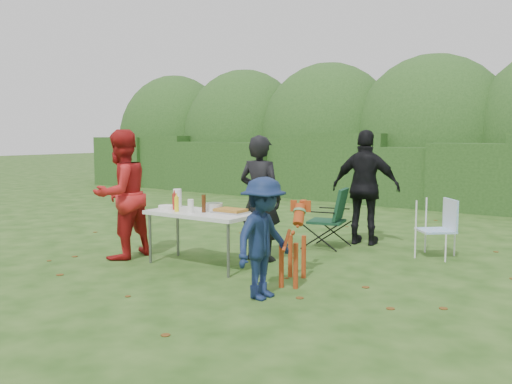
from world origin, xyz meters
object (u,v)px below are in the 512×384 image
Objects in this scene: folding_table at (201,216)px; dog at (293,245)px; child at (263,238)px; lawn_chair at (436,228)px; person_black_puffy at (366,187)px; camping_chair at (327,218)px; ketchup_bottle at (174,202)px; paper_towel_roll at (177,198)px; beer_bottle at (204,203)px; mustard_bottle at (177,204)px; person_red_jacket at (121,194)px; person_cook at (260,198)px.

folding_table is 1.55× the size of dog.
lawn_chair is at bearing -15.06° from child.
person_black_puffy is 1.94× the size of camping_chair.
dog is at bearing 0.02° from ketchup_bottle.
paper_towel_roll is (-3.07, -2.13, 0.44)m from lawn_chair.
camping_chair is (-0.65, 2.76, -0.18)m from child.
person_black_puffy reaches higher than camping_chair.
beer_bottle is at bearing 56.51° from person_black_puffy.
child is 6.62× the size of mustard_bottle.
mustard_bottle is at bearing 74.36° from child.
person_red_jacket is at bearing -173.55° from mustard_bottle.
child is 6.01× the size of ketchup_bottle.
ketchup_bottle is at bearing -0.68° from lawn_chair.
camping_chair is 2.46m from ketchup_bottle.
person_red_jacket is 1.00× the size of person_black_puffy.
child is at bearing -20.06° from ketchup_bottle.
ketchup_bottle reaches higher than mustard_bottle.
person_red_jacket is 2.76m from dog.
beer_bottle reaches higher than ketchup_bottle.
camping_chair is (-0.60, 2.05, 0.02)m from dog.
person_cook is 1.83m from child.
paper_towel_roll is (-2.12, 0.94, 0.21)m from child.
person_cook reaches higher than beer_bottle.
child reaches higher than beer_bottle.
dog is at bearing -0.36° from beer_bottle.
folding_table is 0.81× the size of person_black_puffy.
person_black_puffy is 1.40× the size of child.
camping_chair is at bearing 68.74° from beer_bottle.
camping_chair is (2.11, 2.30, -0.45)m from person_red_jacket.
person_red_jacket is (-1.72, -1.02, 0.04)m from person_cook.
mustard_bottle is 0.83× the size of beer_bottle.
person_red_jacket is 7.71× the size of beer_bottle.
child is (2.76, -0.47, -0.26)m from person_red_jacket.
beer_bottle is at bearing 101.69° from person_red_jacket.
paper_towel_roll is (0.65, 0.47, -0.06)m from person_red_jacket.
folding_table is at bearing 3.76° from lawn_chair.
person_cook reaches higher than lawn_chair.
beer_bottle is (-1.44, 0.73, 0.20)m from child.
mustard_bottle is (-1.80, 0.58, 0.18)m from child.
lawn_chair is (1.61, 0.31, -0.05)m from camping_chair.
mustard_bottle is 0.38m from beer_bottle.
camping_chair reaches higher than lawn_chair.
ketchup_bottle is at bearing -176.72° from folding_table.
paper_towel_roll is at bearing 126.88° from person_red_jacket.
child reaches higher than ketchup_bottle.
ketchup_bottle is at bearing 36.00° from person_cook.
folding_table is at bearing -18.31° from paper_towel_roll.
person_red_jacket reaches higher than ketchup_bottle.
person_black_puffy is 2.16× the size of lawn_chair.
person_black_puffy is at bearing 65.97° from beer_bottle.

